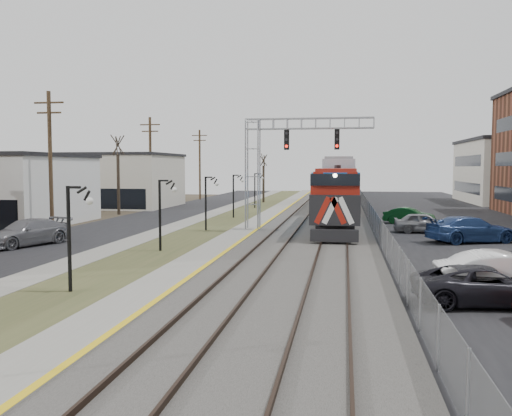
# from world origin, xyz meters

# --- Properties ---
(ground) EXTENTS (160.00, 160.00, 0.00)m
(ground) POSITION_xyz_m (0.00, 0.00, 0.00)
(ground) COLOR #473D2D
(ground) RESTS_ON ground
(street_west) EXTENTS (7.00, 120.00, 0.04)m
(street_west) POSITION_xyz_m (-11.50, 35.00, 0.02)
(street_west) COLOR black
(street_west) RESTS_ON ground
(sidewalk) EXTENTS (2.00, 120.00, 0.08)m
(sidewalk) POSITION_xyz_m (-7.00, 35.00, 0.04)
(sidewalk) COLOR gray
(sidewalk) RESTS_ON ground
(grass_median) EXTENTS (4.00, 120.00, 0.06)m
(grass_median) POSITION_xyz_m (-4.00, 35.00, 0.03)
(grass_median) COLOR #3E4625
(grass_median) RESTS_ON ground
(platform) EXTENTS (2.00, 120.00, 0.24)m
(platform) POSITION_xyz_m (-1.00, 35.00, 0.12)
(platform) COLOR gray
(platform) RESTS_ON ground
(ballast_bed) EXTENTS (8.00, 120.00, 0.20)m
(ballast_bed) POSITION_xyz_m (4.00, 35.00, 0.10)
(ballast_bed) COLOR #595651
(ballast_bed) RESTS_ON ground
(parking_lot) EXTENTS (16.00, 120.00, 0.04)m
(parking_lot) POSITION_xyz_m (16.00, 35.00, 0.02)
(parking_lot) COLOR black
(parking_lot) RESTS_ON ground
(platform_edge) EXTENTS (0.24, 120.00, 0.01)m
(platform_edge) POSITION_xyz_m (-0.12, 35.00, 0.24)
(platform_edge) COLOR gold
(platform_edge) RESTS_ON platform
(track_near) EXTENTS (1.58, 120.00, 0.15)m
(track_near) POSITION_xyz_m (2.00, 35.00, 0.28)
(track_near) COLOR #2D2119
(track_near) RESTS_ON ballast_bed
(track_far) EXTENTS (1.58, 120.00, 0.15)m
(track_far) POSITION_xyz_m (5.50, 35.00, 0.28)
(track_far) COLOR #2D2119
(track_far) RESTS_ON ballast_bed
(train) EXTENTS (3.00, 108.65, 5.33)m
(train) POSITION_xyz_m (5.50, 77.10, 2.94)
(train) COLOR #1457A9
(train) RESTS_ON ground
(signal_gantry) EXTENTS (9.00, 1.07, 8.15)m
(signal_gantry) POSITION_xyz_m (1.22, 27.99, 5.59)
(signal_gantry) COLOR gray
(signal_gantry) RESTS_ON ground
(lampposts) EXTENTS (0.14, 62.14, 4.00)m
(lampposts) POSITION_xyz_m (-4.00, 18.29, 2.00)
(lampposts) COLOR black
(lampposts) RESTS_ON ground
(utility_poles) EXTENTS (0.28, 80.28, 10.00)m
(utility_poles) POSITION_xyz_m (-14.50, 25.00, 5.00)
(utility_poles) COLOR #4C3823
(utility_poles) RESTS_ON ground
(fence) EXTENTS (0.04, 120.00, 1.60)m
(fence) POSITION_xyz_m (8.20, 35.00, 0.80)
(fence) COLOR gray
(fence) RESTS_ON ground
(bare_trees) EXTENTS (12.30, 42.30, 5.95)m
(bare_trees) POSITION_xyz_m (-12.66, 38.91, 2.70)
(bare_trees) COLOR #382D23
(bare_trees) RESTS_ON ground
(car_lot_b) EXTENTS (5.04, 1.94, 1.64)m
(car_lot_b) POSITION_xyz_m (11.83, 9.63, 0.82)
(car_lot_b) COLOR white
(car_lot_b) RESTS_ON ground
(car_lot_c) EXTENTS (5.04, 2.76, 1.34)m
(car_lot_c) POSITION_xyz_m (10.81, 8.50, 0.67)
(car_lot_c) COLOR black
(car_lot_c) RESTS_ON ground
(car_lot_d) EXTENTS (6.01, 4.10, 1.62)m
(car_lot_d) POSITION_xyz_m (13.79, 24.43, 0.81)
(car_lot_d) COLOR navy
(car_lot_d) RESTS_ON ground
(car_lot_e) EXTENTS (4.29, 1.90, 1.43)m
(car_lot_e) POSITION_xyz_m (11.64, 29.02, 0.72)
(car_lot_e) COLOR slate
(car_lot_e) RESTS_ON ground
(car_lot_f) EXTENTS (4.30, 2.58, 1.34)m
(car_lot_f) POSITION_xyz_m (11.30, 35.10, 0.67)
(car_lot_f) COLOR #0B3916
(car_lot_f) RESTS_ON ground
(car_street_b) EXTENTS (3.99, 5.79, 1.56)m
(car_street_b) POSITION_xyz_m (-12.55, 18.77, 0.78)
(car_street_b) COLOR slate
(car_street_b) RESTS_ON ground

